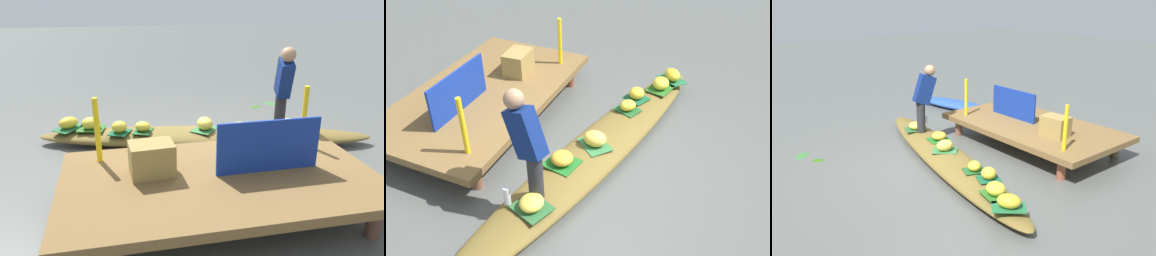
{
  "view_description": "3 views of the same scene",
  "coord_description": "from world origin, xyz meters",
  "views": [
    {
      "loc": [
        1.26,
        5.01,
        2.17
      ],
      "look_at": [
        0.3,
        0.49,
        0.46
      ],
      "focal_mm": 34.8,
      "sensor_mm": 36.0,
      "label": 1
    },
    {
      "loc": [
        -3.87,
        -1.49,
        3.47
      ],
      "look_at": [
        -0.09,
        0.18,
        0.49
      ],
      "focal_mm": 40.2,
      "sensor_mm": 36.0,
      "label": 2
    },
    {
      "loc": [
        4.98,
        -3.5,
        2.67
      ],
      "look_at": [
        -0.04,
        0.44,
        0.52
      ],
      "focal_mm": 37.17,
      "sensor_mm": 36.0,
      "label": 3
    }
  ],
  "objects": [
    {
      "name": "water_bottle",
      "position": [
        -1.28,
        0.45,
        0.34
      ],
      "size": [
        0.07,
        0.07,
        0.22
      ],
      "primitive_type": "cylinder",
      "color": "silver",
      "rests_on": "vendor_boat"
    },
    {
      "name": "banana_bunch_3",
      "position": [
        -1.23,
        0.19,
        0.31
      ],
      "size": [
        0.3,
        0.28,
        0.14
      ],
      "primitive_type": "ellipsoid",
      "rotation": [
        0.0,
        0.0,
        2.99
      ],
      "color": "yellow",
      "rests_on": "vendor_boat"
    },
    {
      "name": "leaf_mat_1",
      "position": [
        1.98,
        -0.47,
        0.24
      ],
      "size": [
        0.48,
        0.5,
        0.01
      ],
      "primitive_type": "cube",
      "rotation": [
        0.0,
        0.0,
        0.87
      ],
      "color": "#20653A",
      "rests_on": "vendor_boat"
    },
    {
      "name": "leaf_mat_3",
      "position": [
        -1.23,
        0.19,
        0.24
      ],
      "size": [
        0.42,
        0.46,
        0.01
      ],
      "primitive_type": "cube",
      "rotation": [
        0.0,
        0.0,
        1.23
      ],
      "color": "#2A5F31",
      "rests_on": "vendor_boat"
    },
    {
      "name": "market_banner",
      "position": [
        -0.22,
        1.78,
        0.69
      ],
      "size": [
        1.1,
        0.04,
        0.55
      ],
      "primitive_type": "cube",
      "rotation": [
        0.0,
        0.0,
        0.01
      ],
      "color": "navy",
      "rests_on": "dock_platform"
    },
    {
      "name": "vendor_boat",
      "position": [
        0.0,
        0.0,
        0.12
      ],
      "size": [
        4.99,
        1.72,
        0.23
      ],
      "primitive_type": "ellipsoid",
      "rotation": [
        0.0,
        0.0,
        -0.21
      ],
      "color": "brown",
      "rests_on": "ground"
    },
    {
      "name": "vendor_person",
      "position": [
        -1.05,
        0.3,
        0.93
      ],
      "size": [
        0.27,
        0.46,
        1.24
      ],
      "color": "#28282D",
      "rests_on": "vendor_boat"
    },
    {
      "name": "leaf_mat_5",
      "position": [
        1.65,
        -0.38,
        0.24
      ],
      "size": [
        0.44,
        0.38,
        0.01
      ],
      "primitive_type": "cube",
      "rotation": [
        0.0,
        0.0,
        2.92
      ],
      "color": "#29681F",
      "rests_on": "vendor_boat"
    },
    {
      "name": "leaf_mat_4",
      "position": [
        0.01,
        -0.0,
        0.24
      ],
      "size": [
        0.49,
        0.5,
        0.01
      ],
      "primitive_type": "cube",
      "rotation": [
        0.0,
        0.0,
        0.88
      ],
      "color": "#357640",
      "rests_on": "vendor_boat"
    },
    {
      "name": "railing_post_west",
      "position": [
        -0.92,
        1.18,
        0.77
      ],
      "size": [
        0.06,
        0.06,
        0.72
      ],
      "primitive_type": "cylinder",
      "color": "yellow",
      "rests_on": "dock_platform"
    },
    {
      "name": "leaf_mat_6",
      "position": [
        0.91,
        -0.12,
        0.24
      ],
      "size": [
        0.35,
        0.39,
        0.01
      ],
      "primitive_type": "cube",
      "rotation": [
        0.0,
        0.0,
        1.2
      ],
      "color": "#1F5927",
      "rests_on": "vendor_boat"
    },
    {
      "name": "banana_bunch_5",
      "position": [
        1.65,
        -0.38,
        0.32
      ],
      "size": [
        0.28,
        0.25,
        0.18
      ],
      "primitive_type": "ellipsoid",
      "rotation": [
        0.0,
        0.0,
        3.18
      ],
      "color": "gold",
      "rests_on": "vendor_boat"
    },
    {
      "name": "banana_bunch_1",
      "position": [
        1.98,
        -0.47,
        0.32
      ],
      "size": [
        0.37,
        0.35,
        0.17
      ],
      "primitive_type": "ellipsoid",
      "rotation": [
        0.0,
        0.0,
        3.78
      ],
      "color": "gold",
      "rests_on": "vendor_boat"
    },
    {
      "name": "canal_water",
      "position": [
        0.0,
        0.0,
        0.0
      ],
      "size": [
        40.0,
        40.0,
        0.0
      ],
      "primitive_type": "plane",
      "color": "#555854",
      "rests_on": "ground"
    },
    {
      "name": "dock_platform",
      "position": [
        0.28,
        1.78,
        0.35
      ],
      "size": [
        3.2,
        1.8,
        0.41
      ],
      "color": "brown",
      "rests_on": "ground"
    },
    {
      "name": "leaf_mat_0",
      "position": [
        1.24,
        -0.14,
        0.24
      ],
      "size": [
        0.37,
        0.39,
        0.01
      ],
      "primitive_type": "cube",
      "rotation": [
        0.0,
        0.0,
        1.17
      ],
      "color": "#175834",
      "rests_on": "vendor_boat"
    },
    {
      "name": "banana_bunch_4",
      "position": [
        0.01,
        -0.0,
        0.33
      ],
      "size": [
        0.23,
        0.29,
        0.18
      ],
      "primitive_type": "ellipsoid",
      "rotation": [
        0.0,
        0.0,
        4.71
      ],
      "color": "#F1CE4D",
      "rests_on": "vendor_boat"
    },
    {
      "name": "banana_bunch_6",
      "position": [
        0.91,
        -0.12,
        0.31
      ],
      "size": [
        0.3,
        0.29,
        0.14
      ],
      "primitive_type": "ellipsoid",
      "rotation": [
        0.0,
        0.0,
        2.51
      ],
      "color": "gold",
      "rests_on": "vendor_boat"
    },
    {
      "name": "banana_bunch_0",
      "position": [
        1.24,
        -0.14,
        0.32
      ],
      "size": [
        0.3,
        0.3,
        0.17
      ],
      "primitive_type": "ellipsoid",
      "rotation": [
        0.0,
        0.0,
        2.48
      ],
      "color": "gold",
      "rests_on": "vendor_boat"
    },
    {
      "name": "leaf_mat_2",
      "position": [
        -0.47,
        0.21,
        0.24
      ],
      "size": [
        0.4,
        0.42,
        0.01
      ],
      "primitive_type": "cube",
      "rotation": [
        0.0,
        0.0,
        1.39
      ],
      "color": "#1D6722",
      "rests_on": "vendor_boat"
    },
    {
      "name": "produce_crate",
      "position": [
        0.95,
        1.6,
        0.58
      ],
      "size": [
        0.46,
        0.35,
        0.34
      ],
      "primitive_type": "cube",
      "rotation": [
        0.0,
        0.0,
        0.07
      ],
      "color": "olive",
      "rests_on": "dock_platform"
    },
    {
      "name": "banana_bunch_2",
      "position": [
        -0.47,
        0.21,
        0.31
      ],
      "size": [
        0.29,
        0.29,
        0.15
      ],
      "primitive_type": "ellipsoid",
      "rotation": [
        0.0,
        0.0,
        4.82
      ],
      "color": "gold",
      "rests_on": "vendor_boat"
    },
    {
      "name": "railing_post_east",
      "position": [
        1.48,
        1.18,
        0.77
      ],
      "size": [
        0.06,
        0.06,
        0.72
      ],
      "primitive_type": "cylinder",
      "color": "yellow",
      "rests_on": "dock_platform"
    }
  ]
}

